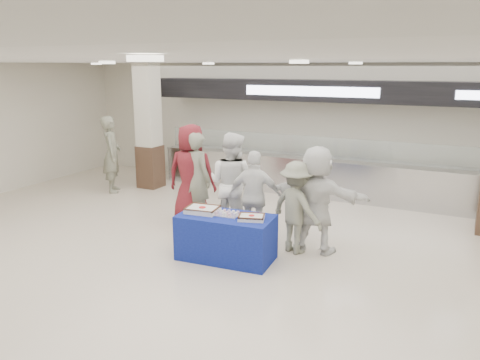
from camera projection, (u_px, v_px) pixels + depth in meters
The scene contains 14 objects.
ground at pixel (198, 279), 7.04m from camera, with size 14.00×14.00×0.00m, color beige.
serving_line at pixel (312, 148), 11.46m from camera, with size 8.70×0.85×2.80m.
column_left at pixel (149, 129), 12.05m from camera, with size 0.55×0.55×3.20m.
display_table at pixel (226, 237), 7.70m from camera, with size 1.55×0.78×0.75m, color navy.
sheet_cake_left at pixel (202, 209), 7.78m from camera, with size 0.56×0.47×0.11m.
sheet_cake_right at pixel (251, 217), 7.40m from camera, with size 0.48×0.42×0.09m.
cupcake_tray at pixel (227, 213), 7.63m from camera, with size 0.42×0.33×0.07m.
civilian_maroon at pixel (191, 174), 9.43m from camera, with size 0.98×0.64×2.01m, color maroon.
soldier_a at pixel (198, 179), 9.33m from camera, with size 0.68×0.45×1.87m, color slate.
chef_tall at pixel (232, 183), 8.81m from camera, with size 0.94×0.73×1.93m, color white.
chef_short at pixel (255, 197), 8.40m from camera, with size 0.98×0.41×1.67m, color white.
soldier_b at pixel (297, 208), 7.90m from camera, with size 1.03×0.59×1.59m, color slate.
civilian_white at pixel (316, 199), 7.89m from camera, with size 1.72×0.55×1.86m, color white.
soldier_bg at pixel (112, 154), 11.74m from camera, with size 0.70×0.46×1.92m, color slate.
Camera 1 is at (3.44, -5.53, 3.12)m, focal length 35.00 mm.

